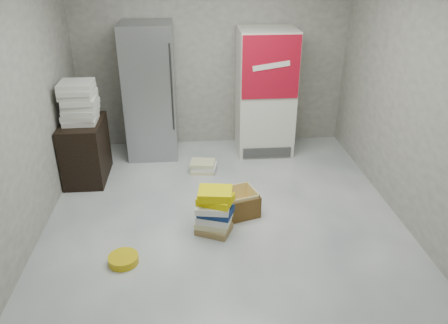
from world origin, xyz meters
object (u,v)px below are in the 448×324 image
at_px(steel_fridge, 150,92).
at_px(coke_cooler, 265,92).
at_px(phonebook_stack_main, 214,211).
at_px(wood_shelf, 86,150).
at_px(cardboard_box, 240,204).

height_order(steel_fridge, coke_cooler, steel_fridge).
bearing_deg(steel_fridge, phonebook_stack_main, -69.74).
distance_m(coke_cooler, phonebook_stack_main, 2.36).
height_order(wood_shelf, phonebook_stack_main, wood_shelf).
bearing_deg(cardboard_box, steel_fridge, 104.47).
bearing_deg(phonebook_stack_main, steel_fridge, 126.29).
bearing_deg(phonebook_stack_main, cardboard_box, 62.94).
height_order(coke_cooler, cardboard_box, coke_cooler).
height_order(steel_fridge, phonebook_stack_main, steel_fridge).
bearing_deg(phonebook_stack_main, wood_shelf, 155.47).
bearing_deg(wood_shelf, coke_cooler, 16.28).
relative_size(coke_cooler, phonebook_stack_main, 3.46).
distance_m(wood_shelf, phonebook_stack_main, 2.12).
bearing_deg(wood_shelf, steel_fridge, 41.31).
distance_m(steel_fridge, phonebook_stack_main, 2.35).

